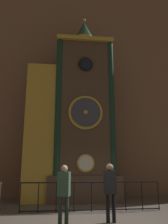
{
  "coord_description": "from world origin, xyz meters",
  "views": [
    {
      "loc": [
        -1.21,
        -6.83,
        1.69
      ],
      "look_at": [
        -0.07,
        3.85,
        4.23
      ],
      "focal_mm": 35.0,
      "sensor_mm": 36.0,
      "label": 1
    }
  ],
  "objects": [
    {
      "name": "visitor_near",
      "position": [
        -1.09,
        -0.23,
        0.99
      ],
      "size": [
        0.39,
        0.32,
        1.65
      ],
      "rotation": [
        0.0,
        0.0,
        -0.32
      ],
      "color": "#213427",
      "rests_on": "ground_plane"
    },
    {
      "name": "visitor_far",
      "position": [
        0.32,
        -0.0,
        1.02
      ],
      "size": [
        0.39,
        0.31,
        1.69
      ],
      "rotation": [
        0.0,
        0.0,
        0.29
      ],
      "color": "black",
      "rests_on": "ground_plane"
    },
    {
      "name": "railing_fence",
      "position": [
        -0.04,
        1.57,
        0.58
      ],
      "size": [
        5.14,
        0.05,
        1.04
      ],
      "color": "black",
      "rests_on": "ground_plane"
    },
    {
      "name": "cathedral_back_wall",
      "position": [
        -0.09,
        5.35,
        6.53
      ],
      "size": [
        24.0,
        0.32,
        13.08
      ],
      "color": "#846047",
      "rests_on": "ground_plane"
    },
    {
      "name": "clock_tower",
      "position": [
        -0.56,
        3.82,
        3.98
      ],
      "size": [
        4.51,
        1.82,
        9.62
      ],
      "color": "brown",
      "rests_on": "ground_plane"
    },
    {
      "name": "ground_plane",
      "position": [
        0.0,
        0.0,
        0.0
      ],
      "size": [
        28.0,
        28.0,
        0.0
      ],
      "primitive_type": "plane",
      "color": "brown"
    }
  ]
}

